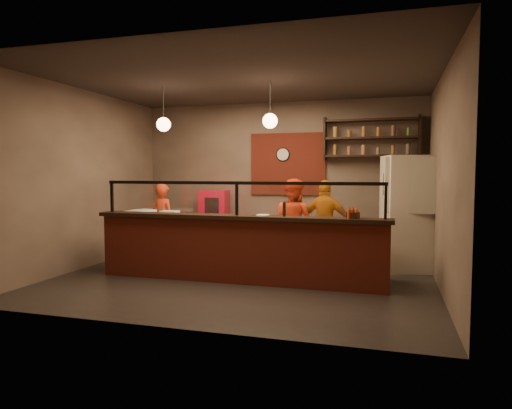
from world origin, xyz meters
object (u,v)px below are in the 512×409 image
(red_cooler, at_px, (214,221))
(pizza_dough, at_px, (307,223))
(wall_clock, at_px, (283,155))
(fridge, at_px, (409,213))
(cook_right, at_px, (326,223))
(cook_left, at_px, (163,221))
(cook_mid, at_px, (293,224))
(condiment_caddy, at_px, (353,215))
(pepper_mill, at_px, (284,209))

(red_cooler, relative_size, pizza_dough, 2.38)
(wall_clock, xyz_separation_m, pizza_dough, (0.91, -2.21, -1.19))
(fridge, bearing_deg, cook_right, 166.45)
(fridge, bearing_deg, cook_left, 168.86)
(cook_mid, xyz_separation_m, fridge, (1.97, 0.42, 0.20))
(red_cooler, bearing_deg, cook_mid, -37.84)
(cook_right, bearing_deg, pizza_dough, 86.53)
(wall_clock, xyz_separation_m, condiment_caddy, (1.67, -2.78, -0.99))
(cook_right, bearing_deg, condiment_caddy, 113.31)
(cook_mid, bearing_deg, cook_right, -116.94)
(wall_clock, bearing_deg, red_cooler, -167.90)
(wall_clock, relative_size, red_cooler, 0.22)
(fridge, bearing_deg, pizza_dough, -158.05)
(red_cooler, xyz_separation_m, pepper_mill, (2.09, -2.43, 0.50))
(cook_left, relative_size, cook_right, 0.95)
(cook_mid, height_order, pepper_mill, cook_mid)
(cook_mid, bearing_deg, pizza_dough, 142.25)
(wall_clock, relative_size, condiment_caddy, 1.84)
(pizza_dough, distance_m, condiment_caddy, 0.98)
(cook_left, relative_size, fridge, 0.75)
(cook_left, bearing_deg, fridge, -160.83)
(cook_right, bearing_deg, cook_left, 7.58)
(cook_mid, xyz_separation_m, pizza_dough, (0.38, -0.73, 0.10))
(cook_right, xyz_separation_m, red_cooler, (-2.50, 0.75, -0.12))
(cook_right, height_order, red_cooler, cook_right)
(wall_clock, bearing_deg, fridge, -22.74)
(pepper_mill, bearing_deg, cook_mid, 95.38)
(wall_clock, bearing_deg, pepper_mill, -76.70)
(wall_clock, bearing_deg, pizza_dough, -67.59)
(fridge, distance_m, red_cooler, 4.03)
(pizza_dough, bearing_deg, cook_mid, 117.45)
(pizza_dough, height_order, condiment_caddy, condiment_caddy)
(cook_right, height_order, fridge, fridge)
(fridge, bearing_deg, red_cooler, 155.31)
(cook_right, bearing_deg, red_cooler, -13.24)
(red_cooler, bearing_deg, cook_right, -24.12)
(wall_clock, bearing_deg, cook_left, -149.07)
(red_cooler, bearing_deg, condiment_caddy, -45.81)
(cook_mid, distance_m, cook_right, 0.66)
(cook_left, bearing_deg, pepper_mill, 168.75)
(wall_clock, height_order, cook_right, wall_clock)
(pepper_mill, bearing_deg, pizza_dough, 64.08)
(wall_clock, distance_m, cook_right, 1.98)
(red_cooler, height_order, pizza_dough, red_cooler)
(fridge, relative_size, pepper_mill, 9.39)
(cook_right, relative_size, pizza_dough, 2.81)
(cook_right, xyz_separation_m, pizza_dough, (-0.14, -1.14, 0.11))
(wall_clock, xyz_separation_m, fridge, (2.50, -1.05, -1.09))
(fridge, bearing_deg, condiment_caddy, -129.67)
(cook_left, bearing_deg, cook_mid, -167.73)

